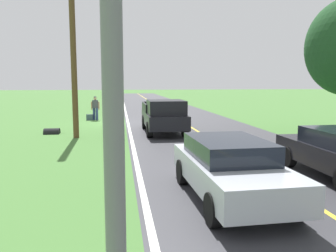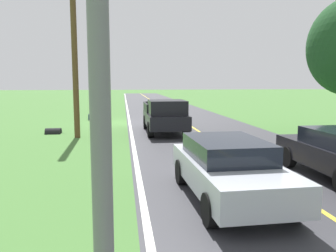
# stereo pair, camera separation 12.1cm
# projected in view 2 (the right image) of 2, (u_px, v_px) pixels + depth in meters

# --- Properties ---
(ground_plane) EXTENTS (200.00, 200.00, 0.00)m
(ground_plane) POSITION_uv_depth(u_px,v_px,m) (118.00, 123.00, 23.14)
(ground_plane) COLOR #427033
(road_surface) EXTENTS (7.90, 120.00, 0.00)m
(road_surface) POSITION_uv_depth(u_px,v_px,m) (184.00, 121.00, 23.74)
(road_surface) COLOR #333338
(road_surface) RESTS_ON ground
(lane_edge_line) EXTENTS (0.16, 117.60, 0.00)m
(lane_edge_line) POSITION_uv_depth(u_px,v_px,m) (130.00, 122.00, 23.24)
(lane_edge_line) COLOR silver
(lane_edge_line) RESTS_ON ground
(lane_centre_line) EXTENTS (0.14, 117.60, 0.00)m
(lane_centre_line) POSITION_uv_depth(u_px,v_px,m) (184.00, 121.00, 23.74)
(lane_centre_line) COLOR gold
(lane_centre_line) RESTS_ON ground
(hitchhiker_walking) EXTENTS (0.62, 0.51, 1.75)m
(hitchhiker_walking) POSITION_uv_depth(u_px,v_px,m) (97.00, 107.00, 24.58)
(hitchhiker_walking) COLOR navy
(hitchhiker_walking) RESTS_ON ground
(suitcase_carried) EXTENTS (0.46, 0.20, 0.43)m
(suitcase_carried) POSITION_uv_depth(u_px,v_px,m) (92.00, 117.00, 24.55)
(suitcase_carried) COLOR #384C56
(suitcase_carried) RESTS_ON ground
(pickup_truck_passing) EXTENTS (2.10, 5.40, 1.82)m
(pickup_truck_passing) POSITION_uv_depth(u_px,v_px,m) (165.00, 115.00, 18.31)
(pickup_truck_passing) COLOR black
(pickup_truck_passing) RESTS_ON ground
(sedan_ahead_same_lane) EXTENTS (2.03, 4.45, 1.41)m
(sedan_ahead_same_lane) POSITION_uv_depth(u_px,v_px,m) (228.00, 167.00, 7.95)
(sedan_ahead_same_lane) COLOR #B2B7C1
(sedan_ahead_same_lane) RESTS_ON ground
(utility_pole_roadside) EXTENTS (0.28, 0.28, 8.01)m
(utility_pole_roadside) POSITION_uv_depth(u_px,v_px,m) (75.00, 56.00, 16.38)
(utility_pole_roadside) COLOR brown
(utility_pole_roadside) RESTS_ON ground
(drainage_culvert) EXTENTS (0.80, 0.60, 0.60)m
(drainage_culvert) POSITION_uv_depth(u_px,v_px,m) (53.00, 134.00, 18.15)
(drainage_culvert) COLOR black
(drainage_culvert) RESTS_ON ground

